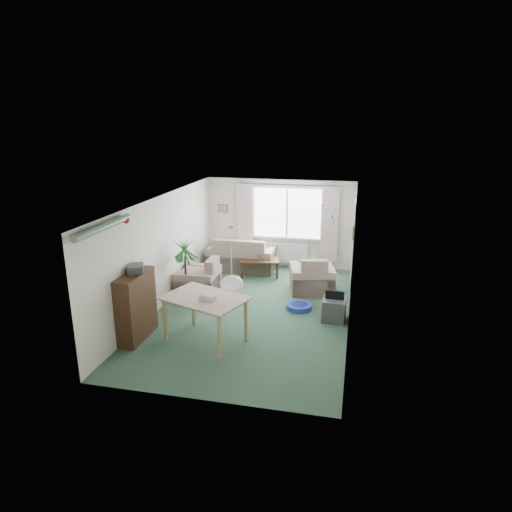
% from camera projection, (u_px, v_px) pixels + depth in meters
% --- Properties ---
extents(ground, '(6.50, 6.50, 0.00)m').
position_uv_depth(ground, '(253.00, 312.00, 9.70)').
color(ground, '#2D4B36').
extents(window, '(1.80, 0.03, 1.30)m').
position_uv_depth(window, '(287.00, 213.00, 12.24)').
color(window, white).
extents(curtain_rod, '(2.60, 0.03, 0.03)m').
position_uv_depth(curtain_rod, '(287.00, 185.00, 11.94)').
color(curtain_rod, black).
extents(curtain_left, '(0.45, 0.08, 2.00)m').
position_uv_depth(curtain_left, '(245.00, 220.00, 12.45)').
color(curtain_left, beige).
extents(curtain_right, '(0.45, 0.08, 2.00)m').
position_uv_depth(curtain_right, '(330.00, 224.00, 11.97)').
color(curtain_right, beige).
extents(radiator, '(1.20, 0.10, 0.55)m').
position_uv_depth(radiator, '(286.00, 253.00, 12.52)').
color(radiator, white).
extents(doorway, '(0.03, 0.95, 2.00)m').
position_uv_depth(doorway, '(353.00, 245.00, 11.05)').
color(doorway, black).
extents(pendant_lamp, '(0.36, 0.36, 0.36)m').
position_uv_depth(pendant_lamp, '(232.00, 284.00, 7.08)').
color(pendant_lamp, white).
extents(tinsel_garland, '(1.60, 1.60, 0.12)m').
position_uv_depth(tinsel_garland, '(103.00, 227.00, 7.29)').
color(tinsel_garland, '#196626').
extents(bauble_cluster_a, '(0.20, 0.20, 0.20)m').
position_uv_depth(bauble_cluster_a, '(322.00, 203.00, 9.62)').
color(bauble_cluster_a, silver).
extents(bauble_cluster_b, '(0.20, 0.20, 0.20)m').
position_uv_depth(bauble_cluster_b, '(333.00, 216.00, 8.44)').
color(bauble_cluster_b, silver).
extents(wall_picture_back, '(0.28, 0.03, 0.22)m').
position_uv_depth(wall_picture_back, '(223.00, 208.00, 12.60)').
color(wall_picture_back, brown).
extents(wall_picture_right, '(0.03, 0.24, 0.30)m').
position_uv_depth(wall_picture_right, '(353.00, 233.00, 9.95)').
color(wall_picture_right, brown).
extents(sofa, '(1.80, 0.97, 0.89)m').
position_uv_depth(sofa, '(242.00, 253.00, 12.34)').
color(sofa, tan).
rests_on(sofa, ground).
extents(armchair_corner, '(1.17, 1.13, 0.88)m').
position_uv_depth(armchair_corner, '(312.00, 273.00, 10.74)').
color(armchair_corner, beige).
rests_on(armchair_corner, ground).
extents(armchair_left, '(0.93, 0.97, 0.85)m').
position_uv_depth(armchair_left, '(198.00, 276.00, 10.64)').
color(armchair_left, '#B9A78C').
rests_on(armchair_left, ground).
extents(coffee_table, '(1.08, 0.74, 0.45)m').
position_uv_depth(coffee_table, '(260.00, 268.00, 11.83)').
color(coffee_table, black).
rests_on(coffee_table, ground).
extents(photo_frame, '(0.12, 0.05, 0.16)m').
position_uv_depth(photo_frame, '(260.00, 257.00, 11.69)').
color(photo_frame, brown).
rests_on(photo_frame, coffee_table).
extents(bookshelf, '(0.34, 1.03, 1.26)m').
position_uv_depth(bookshelf, '(136.00, 306.00, 8.40)').
color(bookshelf, black).
rests_on(bookshelf, ground).
extents(hifi_box, '(0.40, 0.43, 0.14)m').
position_uv_depth(hifi_box, '(136.00, 269.00, 8.28)').
color(hifi_box, '#38373C').
rests_on(hifi_box, bookshelf).
extents(houseplant, '(0.69, 0.69, 1.45)m').
position_uv_depth(houseplant, '(185.00, 268.00, 10.22)').
color(houseplant, '#246522').
rests_on(houseplant, ground).
extents(dining_table, '(1.57, 1.31, 0.84)m').
position_uv_depth(dining_table, '(205.00, 320.00, 8.33)').
color(dining_table, '#A08357').
rests_on(dining_table, ground).
extents(gift_box, '(0.30, 0.25, 0.12)m').
position_uv_depth(gift_box, '(208.00, 298.00, 8.07)').
color(gift_box, silver).
rests_on(gift_box, dining_table).
extents(tv_cube, '(0.47, 0.52, 0.45)m').
position_uv_depth(tv_cube, '(334.00, 309.00, 9.25)').
color(tv_cube, '#3B3A40').
rests_on(tv_cube, ground).
extents(pet_bed, '(0.73, 0.73, 0.11)m').
position_uv_depth(pet_bed, '(299.00, 306.00, 9.82)').
color(pet_bed, '#202C96').
rests_on(pet_bed, ground).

